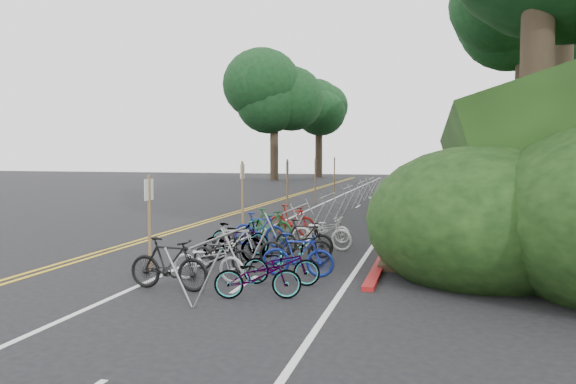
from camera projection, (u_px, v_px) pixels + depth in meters
name	position (u px, v px, depth m)	size (l,w,h in m)	color
ground	(157.00, 260.00, 14.60)	(120.00, 120.00, 0.00)	black
road_markings	(283.00, 217.00, 24.18)	(7.47, 80.00, 0.01)	gold
red_curb	(405.00, 215.00, 24.72)	(0.25, 28.00, 0.10)	maroon
embankment	(553.00, 157.00, 29.49)	(14.30, 48.14, 9.11)	black
bike_rack_front	(221.00, 250.00, 11.33)	(1.11, 2.95, 1.11)	gray
bike_racks_rest	(348.00, 194.00, 26.32)	(1.14, 23.00, 1.17)	gray
signpost_near	(149.00, 216.00, 13.22)	(0.08, 0.40, 2.27)	brown
signposts_rest	(303.00, 180.00, 27.85)	(0.08, 18.40, 2.50)	brown
bike_front	(239.00, 240.00, 15.38)	(1.46, 0.51, 0.77)	black
bike_valet	(269.00, 242.00, 14.49)	(3.03, 9.91, 1.08)	black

